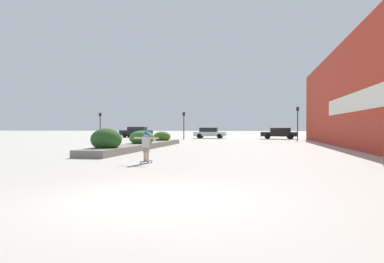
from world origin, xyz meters
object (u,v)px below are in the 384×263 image
(car_center_left, at_px, (279,133))
(car_center_right, at_px, (210,133))
(traffic_light_far_left, at_px, (100,121))
(skateboarder, at_px, (146,143))
(skateboard, at_px, (146,162))
(traffic_light_left, at_px, (184,121))
(traffic_light_right, at_px, (298,118))
(car_leftmost, at_px, (136,132))

(car_center_left, distance_m, car_center_right, 9.24)
(traffic_light_far_left, bearing_deg, skateboarder, -60.87)
(skateboarder, xyz_separation_m, car_center_left, (7.13, 31.70, -0.05))
(skateboard, bearing_deg, traffic_light_left, 111.26)
(car_center_left, height_order, traffic_light_right, traffic_light_right)
(skateboarder, distance_m, car_center_left, 32.49)
(skateboard, distance_m, car_center_left, 32.50)
(car_leftmost, xyz_separation_m, car_center_left, (20.51, -3.81, -0.06))
(traffic_light_right, bearing_deg, car_leftmost, 159.95)
(skateboarder, bearing_deg, skateboard, 12.17)
(skateboard, relative_size, traffic_light_right, 0.21)
(traffic_light_left, bearing_deg, car_center_right, 65.72)
(skateboard, xyz_separation_m, traffic_light_far_left, (-15.29, 27.44, 2.22))
(car_center_left, height_order, traffic_light_left, traffic_light_left)
(traffic_light_right, xyz_separation_m, traffic_light_far_left, (-24.21, 0.07, -0.29))
(skateboarder, relative_size, car_leftmost, 0.26)
(skateboard, distance_m, traffic_light_right, 28.90)
(skateboard, relative_size, skateboarder, 0.67)
(skateboard, relative_size, car_center_right, 0.18)
(traffic_light_left, xyz_separation_m, traffic_light_far_left, (-10.85, -0.31, -0.01))
(skateboard, height_order, car_center_left, car_center_left)
(car_center_right, height_order, traffic_light_right, traffic_light_right)
(skateboard, bearing_deg, traffic_light_far_left, 131.31)
(skateboarder, xyz_separation_m, car_center_right, (-1.99, 33.18, -0.06))
(traffic_light_left, relative_size, traffic_light_far_left, 1.00)
(skateboard, height_order, traffic_light_far_left, traffic_light_far_left)
(traffic_light_right, bearing_deg, car_center_left, 112.52)
(skateboard, relative_size, traffic_light_left, 0.24)
(skateboard, distance_m, car_leftmost, 37.96)
(car_leftmost, xyz_separation_m, traffic_light_left, (8.94, -7.76, 1.48))
(skateboard, xyz_separation_m, car_leftmost, (-13.38, 35.51, 0.75))
(car_center_left, bearing_deg, traffic_light_left, 108.84)
(skateboarder, height_order, car_center_right, car_center_right)
(traffic_light_far_left, bearing_deg, traffic_light_left, 1.63)
(car_leftmost, bearing_deg, car_center_left, -100.53)
(car_center_left, distance_m, traffic_light_far_left, 22.87)
(car_center_left, xyz_separation_m, car_center_right, (-9.12, 1.48, -0.00))
(skateboard, xyz_separation_m, traffic_light_left, (-4.44, 27.75, 2.23))
(car_leftmost, bearing_deg, traffic_light_far_left, 166.67)
(traffic_light_left, bearing_deg, car_leftmost, 139.04)
(traffic_light_right, height_order, traffic_light_far_left, traffic_light_right)
(skateboard, xyz_separation_m, car_center_right, (-1.99, 33.18, 0.69))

